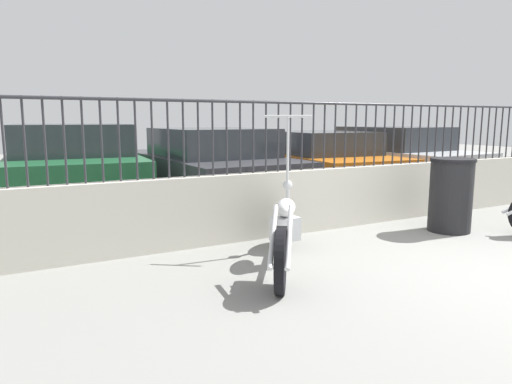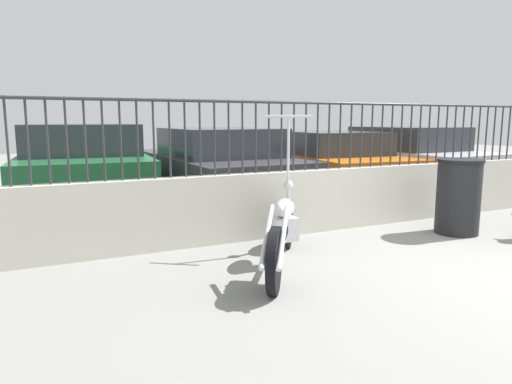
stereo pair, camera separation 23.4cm
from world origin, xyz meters
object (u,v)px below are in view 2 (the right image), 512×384
object	(u,v)px
motorcycle_white	(282,231)
car_silver	(401,156)
car_green	(83,166)
car_dark_grey	(217,166)
car_orange	(326,162)
trash_bin	(458,196)

from	to	relation	value
motorcycle_white	car_silver	world-z (taller)	motorcycle_white
motorcycle_white	car_green	xyz separation A→B (m)	(-1.48, 4.28, 0.32)
car_silver	car_dark_grey	bearing A→B (deg)	91.91
car_orange	car_dark_grey	bearing A→B (deg)	94.21
car_green	car_dark_grey	size ratio (longest dim) A/B	1.01
trash_bin	car_silver	world-z (taller)	car_silver
car_dark_grey	car_orange	size ratio (longest dim) A/B	0.99
car_dark_grey	car_silver	bearing A→B (deg)	-87.70
car_dark_grey	car_green	bearing A→B (deg)	74.66
trash_bin	car_dark_grey	xyz separation A→B (m)	(-2.07, 3.44, 0.19)
motorcycle_white	car_dark_grey	size ratio (longest dim) A/B	0.41
car_dark_grey	car_orange	world-z (taller)	car_dark_grey
trash_bin	car_orange	bearing A→B (deg)	85.96
car_green	car_orange	bearing A→B (deg)	-93.58
car_dark_grey	car_silver	world-z (taller)	car_dark_grey
car_orange	car_silver	size ratio (longest dim) A/B	0.97
motorcycle_white	trash_bin	world-z (taller)	motorcycle_white
car_green	car_orange	world-z (taller)	car_green
trash_bin	car_green	size ratio (longest dim) A/B	0.23
motorcycle_white	car_silver	bearing A→B (deg)	-18.26
car_dark_grey	car_silver	size ratio (longest dim) A/B	0.96
car_dark_grey	car_silver	xyz separation A→B (m)	(4.56, 0.28, -0.01)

